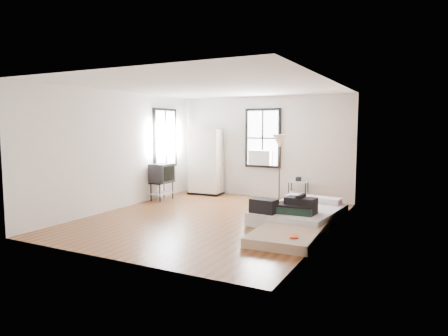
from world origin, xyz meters
The scene contains 8 objects.
ground centered at (0.00, 0.00, 0.00)m, with size 6.00×6.00×0.00m, color #5D3218.
room_shell centered at (0.23, 0.36, 1.74)m, with size 5.02×6.02×2.80m.
mattress_main centered at (1.74, 0.65, 0.18)m, with size 1.68×2.17×0.65m.
mattress_bare centered at (1.92, -0.38, 0.13)m, with size 1.19×2.13×0.45m.
wardrobe centered at (-1.65, 2.65, 0.95)m, with size 0.99×0.60×1.90m.
side_table centered at (1.11, 2.72, 0.44)m, with size 0.53×0.44×0.66m.
floor_lamp centered at (0.74, 2.25, 1.52)m, with size 0.38×0.38×1.77m.
tv_stand centered at (-2.21, 1.28, 0.70)m, with size 0.50×0.70×0.98m.
Camera 1 is at (4.10, -7.37, 1.98)m, focal length 32.00 mm.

